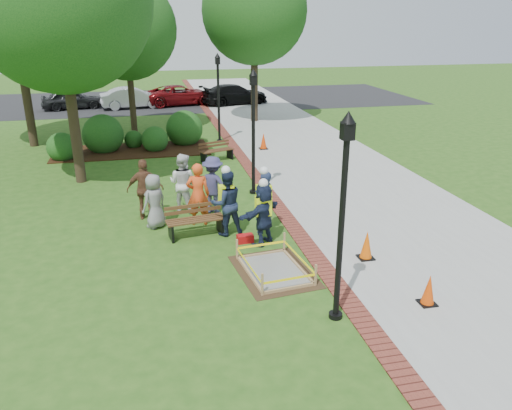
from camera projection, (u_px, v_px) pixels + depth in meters
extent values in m
plane|color=#285116|center=(247.00, 259.00, 12.78)|extent=(100.00, 100.00, 0.00)
cube|color=#9E9E99|center=(310.00, 152.00, 22.93)|extent=(6.00, 60.00, 0.02)
cube|color=maroon|center=(241.00, 156.00, 22.27)|extent=(0.50, 60.00, 0.03)
cube|color=#381E0F|center=(132.00, 151.00, 23.14)|extent=(7.00, 3.00, 0.05)
cube|color=black|center=(175.00, 100.00, 37.46)|extent=(36.00, 12.00, 0.01)
cube|color=#47331E|center=(274.00, 272.00, 12.14)|extent=(1.95, 2.48, 0.01)
cube|color=gray|center=(274.00, 271.00, 12.13)|extent=(1.40, 1.93, 0.04)
cube|color=tan|center=(274.00, 270.00, 12.13)|extent=(1.53, 2.06, 0.08)
cube|color=tan|center=(274.00, 262.00, 12.04)|extent=(1.57, 2.09, 0.55)
cube|color=yellow|center=(274.00, 261.00, 12.03)|extent=(1.51, 2.04, 0.06)
cube|color=brown|center=(195.00, 220.00, 13.95)|extent=(1.68, 0.71, 0.04)
cube|color=brown|center=(193.00, 208.00, 14.09)|extent=(1.62, 0.28, 0.26)
cube|color=black|center=(196.00, 228.00, 14.05)|extent=(1.54, 0.75, 0.48)
cube|color=brown|center=(217.00, 150.00, 21.44)|extent=(1.55, 0.93, 0.04)
cube|color=brown|center=(214.00, 144.00, 21.55)|extent=(1.41, 0.56, 0.24)
cube|color=black|center=(217.00, 156.00, 21.53)|extent=(1.44, 0.94, 0.44)
cube|color=black|center=(427.00, 303.00, 10.75)|extent=(0.36, 0.36, 0.05)
cone|color=#DA4206|center=(429.00, 289.00, 10.62)|extent=(0.29, 0.29, 0.67)
cube|color=black|center=(365.00, 258.00, 12.79)|extent=(0.39, 0.39, 0.05)
cone|color=#EA5807|center=(367.00, 244.00, 12.65)|extent=(0.31, 0.31, 0.72)
cube|color=black|center=(263.00, 149.00, 23.45)|extent=(0.39, 0.39, 0.05)
cone|color=#E73D07|center=(263.00, 141.00, 23.32)|extent=(0.31, 0.31, 0.72)
cube|color=red|center=(245.00, 239.00, 13.70)|extent=(0.46, 0.28, 0.22)
cylinder|color=black|center=(341.00, 233.00, 9.63)|extent=(0.12, 0.12, 3.80)
cube|color=black|center=(348.00, 131.00, 8.92)|extent=(0.22, 0.22, 0.32)
cone|color=black|center=(348.00, 117.00, 8.83)|extent=(0.28, 0.28, 0.22)
cylinder|color=black|center=(335.00, 315.00, 10.28)|extent=(0.28, 0.28, 0.10)
cylinder|color=black|center=(253.00, 140.00, 16.94)|extent=(0.12, 0.12, 3.80)
cube|color=black|center=(253.00, 80.00, 16.23)|extent=(0.22, 0.22, 0.32)
cone|color=black|center=(253.00, 72.00, 16.15)|extent=(0.28, 0.28, 0.22)
cylinder|color=black|center=(253.00, 192.00, 17.59)|extent=(0.28, 0.28, 0.10)
cylinder|color=black|center=(219.00, 103.00, 24.25)|extent=(0.12, 0.12, 3.80)
cube|color=black|center=(218.00, 61.00, 23.55)|extent=(0.22, 0.22, 0.32)
cone|color=black|center=(217.00, 55.00, 23.46)|extent=(0.28, 0.28, 0.22)
cylinder|color=black|center=(220.00, 141.00, 24.90)|extent=(0.28, 0.28, 0.10)
cylinder|color=#3D2D1E|center=(73.00, 112.00, 17.91)|extent=(0.38, 0.38, 5.27)
cylinder|color=#3D2D1E|center=(131.00, 91.00, 26.25)|extent=(0.33, 0.33, 4.36)
sphere|color=#123F14|center=(126.00, 29.00, 25.15)|extent=(5.13, 5.13, 5.13)
cylinder|color=#3D2D1E|center=(254.00, 78.00, 29.01)|extent=(0.41, 0.41, 5.08)
sphere|color=#123F14|center=(254.00, 11.00, 27.73)|extent=(5.90, 5.90, 5.90)
cylinder|color=#3D2D1E|center=(25.00, 85.00, 23.08)|extent=(0.39, 0.39, 5.81)
sphere|color=#123F14|center=(64.00, 160.00, 21.75)|extent=(1.28, 1.28, 1.28)
sphere|color=#123F14|center=(105.00, 151.00, 23.09)|extent=(1.85, 1.85, 1.85)
sphere|color=#123F14|center=(156.00, 150.00, 23.25)|extent=(1.23, 1.23, 1.23)
sphere|color=#123F14|center=(185.00, 144.00, 24.46)|extent=(1.77, 1.77, 1.77)
sphere|color=#123F14|center=(134.00, 147.00, 23.82)|extent=(0.87, 0.87, 0.87)
imported|color=gray|center=(154.00, 201.00, 14.46)|extent=(0.61, 0.59, 1.62)
imported|color=#F84F1D|center=(198.00, 194.00, 14.63)|extent=(0.65, 0.47, 1.88)
imported|color=white|center=(183.00, 183.00, 15.64)|extent=(0.71, 0.65, 1.88)
imported|color=brown|center=(145.00, 189.00, 15.07)|extent=(0.62, 0.41, 1.87)
imported|color=#3B3863|center=(213.00, 185.00, 15.56)|extent=(0.69, 0.62, 1.82)
imported|color=#1A2044|center=(263.00, 214.00, 13.37)|extent=(0.65, 0.62, 1.71)
cube|color=#D0F014|center=(263.00, 206.00, 13.29)|extent=(0.42, 0.26, 0.52)
sphere|color=white|center=(263.00, 183.00, 13.06)|extent=(0.25, 0.25, 0.25)
imported|color=#1C2B4A|center=(264.00, 202.00, 14.10)|extent=(0.67, 0.67, 1.80)
cube|color=#D0F014|center=(264.00, 194.00, 14.01)|extent=(0.42, 0.26, 0.52)
sphere|color=white|center=(264.00, 171.00, 13.78)|extent=(0.25, 0.25, 0.25)
imported|color=#1B1F47|center=(227.00, 203.00, 13.94)|extent=(0.65, 0.46, 1.88)
cube|color=#D0F014|center=(226.00, 194.00, 13.84)|extent=(0.42, 0.26, 0.52)
sphere|color=white|center=(226.00, 170.00, 13.60)|extent=(0.25, 0.25, 0.25)
imported|color=black|center=(73.00, 109.00, 33.84)|extent=(2.79, 4.79, 1.47)
imported|color=#BABAC0|center=(134.00, 108.00, 34.14)|extent=(2.71, 4.94, 1.53)
imported|color=maroon|center=(181.00, 105.00, 35.45)|extent=(2.88, 4.91, 1.50)
imported|color=black|center=(235.00, 104.00, 35.74)|extent=(3.08, 5.01, 1.52)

